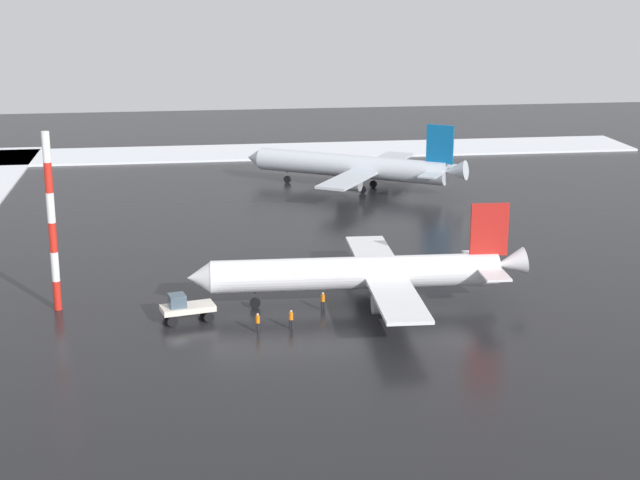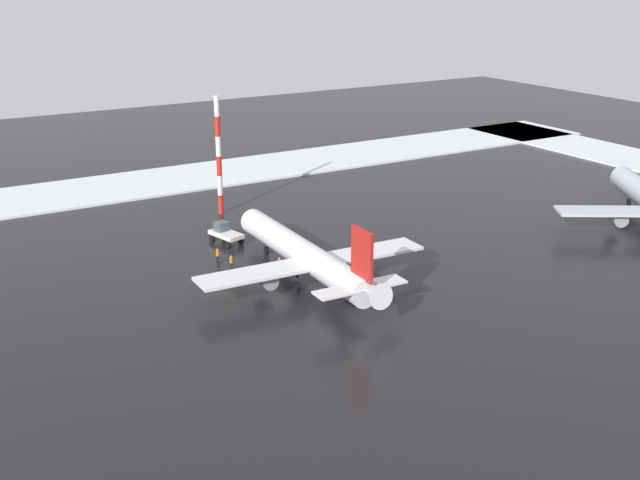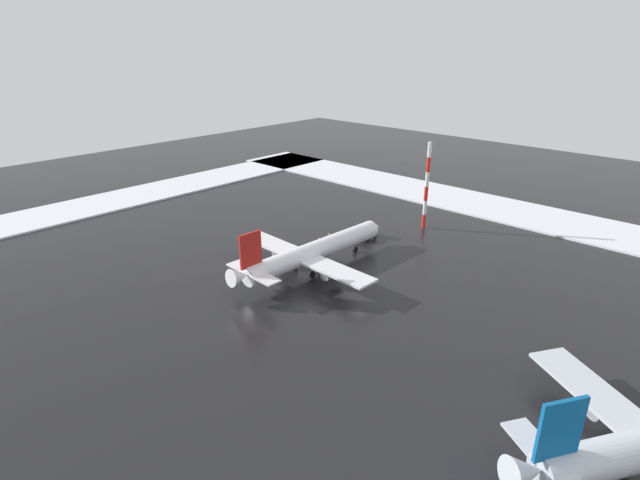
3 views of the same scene
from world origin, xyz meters
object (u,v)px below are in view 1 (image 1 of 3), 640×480
Objects in this scene: pushback_tug at (185,307)px; ground_crew_mid_apron at (323,300)px; airplane_foreground_jet at (364,273)px; ground_crew_by_nose_gear at (291,318)px; airplane_far_rear at (355,166)px; ground_crew_near_tug at (258,321)px; antenna_mast at (52,223)px.

ground_crew_mid_apron is at bearing 171.90° from pushback_tug.
airplane_foreground_jet is 18.21× the size of ground_crew_by_nose_gear.
airplane_foreground_jet reaches higher than ground_crew_by_nose_gear.
airplane_foreground_jet is 48.80m from airplane_far_rear.
airplane_foreground_jet reaches higher than ground_crew_near_tug.
antenna_mast is (-7.88, -20.28, 7.12)m from ground_crew_by_nose_gear.
airplane_far_rear is 50.66m from ground_crew_mid_apron.
airplane_foreground_jet is 1.06× the size of airplane_far_rear.
airplane_far_rear reaches higher than pushback_tug.
ground_crew_mid_apron is (-1.01, 12.28, -0.31)m from pushback_tug.
antenna_mast is at bearing -34.75° from pushback_tug.
ground_crew_mid_apron is at bearing 110.54° from ground_crew_by_nose_gear.
ground_crew_mid_apron is 24.93m from antenna_mast.
ground_crew_by_nose_gear and ground_crew_mid_apron have the same top height.
airplane_foreground_jet is 28.12m from antenna_mast.
ground_crew_near_tug is at bearing 103.76° from airplane_far_rear.
antenna_mast is at bearing 84.40° from airplane_far_rear.
ground_crew_near_tug and ground_crew_mid_apron have the same top height.
antenna_mast is at bearing -2.94° from airplane_foreground_jet.
pushback_tug is 0.31× the size of antenna_mast.
antenna_mast reaches higher than ground_crew_mid_apron.
ground_crew_near_tug is at bearing 64.62° from antenna_mast.
ground_crew_by_nose_gear is at bearing 8.91° from ground_crew_near_tug.
pushback_tug is 14.00m from antenna_mast.
antenna_mast reaches higher than ground_crew_by_nose_gear.
ground_crew_by_nose_gear is at bearing -36.99° from ground_crew_mid_apron.
antenna_mast reaches higher than airplane_far_rear.
airplane_far_rear is at bearing 73.14° from ground_crew_near_tug.
ground_crew_mid_apron is (-4.70, 6.22, 0.00)m from ground_crew_near_tug.
antenna_mast is at bearing -97.75° from ground_crew_mid_apron.
pushback_tug is 2.91× the size of ground_crew_near_tug.
ground_crew_mid_apron is 0.11× the size of antenna_mast.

